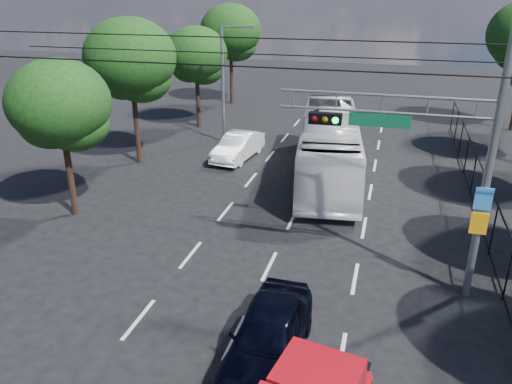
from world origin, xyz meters
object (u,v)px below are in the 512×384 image
(signal_mast, at_px, (449,134))
(navy_hatchback, at_px, (269,335))
(white_van, at_px, (238,146))
(white_bus, at_px, (329,146))

(signal_mast, relative_size, navy_hatchback, 2.11)
(white_van, bearing_deg, white_bus, -9.55)
(navy_hatchback, distance_m, white_van, 16.72)
(signal_mast, distance_m, white_van, 15.57)
(signal_mast, distance_m, navy_hatchback, 7.63)
(white_bus, relative_size, white_van, 2.69)
(navy_hatchback, distance_m, white_bus, 14.15)
(white_bus, height_order, white_van, white_bus)
(signal_mast, distance_m, white_bus, 11.18)
(white_bus, distance_m, white_van, 5.64)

